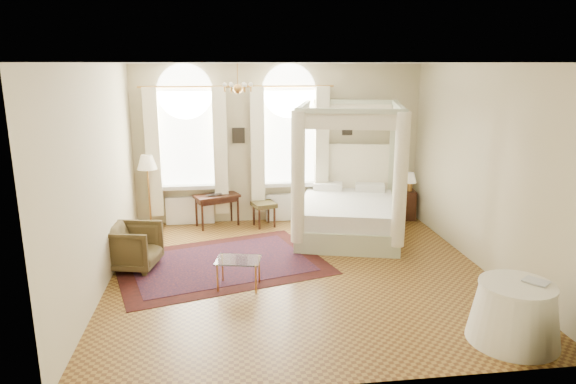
# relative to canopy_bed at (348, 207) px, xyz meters

# --- Properties ---
(ground) EXTENTS (6.00, 6.00, 0.00)m
(ground) POSITION_rel_canopy_bed_xyz_m (-1.20, -1.73, -0.59)
(ground) COLOR olive
(ground) RESTS_ON ground
(room_walls) EXTENTS (6.00, 6.00, 6.00)m
(room_walls) POSITION_rel_canopy_bed_xyz_m (-1.20, -1.73, 1.39)
(room_walls) COLOR beige
(room_walls) RESTS_ON ground
(window_left) EXTENTS (1.62, 0.27, 3.29)m
(window_left) POSITION_rel_canopy_bed_xyz_m (-3.10, 1.14, 0.90)
(window_left) COLOR white
(window_left) RESTS_ON room_walls
(window_right) EXTENTS (1.62, 0.27, 3.29)m
(window_right) POSITION_rel_canopy_bed_xyz_m (-1.00, 1.14, 0.90)
(window_right) COLOR white
(window_right) RESTS_ON room_walls
(chandelier) EXTENTS (0.51, 0.45, 0.50)m
(chandelier) POSITION_rel_canopy_bed_xyz_m (-2.10, -0.53, 2.32)
(chandelier) COLOR #B47F3C
(chandelier) RESTS_ON room_walls
(wall_pictures) EXTENTS (2.54, 0.03, 0.39)m
(wall_pictures) POSITION_rel_canopy_bed_xyz_m (-1.11, 1.24, 1.31)
(wall_pictures) COLOR black
(wall_pictures) RESTS_ON room_walls
(canopy_bed) EXTENTS (2.45, 2.77, 2.57)m
(canopy_bed) POSITION_rel_canopy_bed_xyz_m (0.00, 0.00, 0.00)
(canopy_bed) COLOR #B9C09C
(canopy_bed) RESTS_ON ground
(nightstand) EXTENTS (0.48, 0.44, 0.63)m
(nightstand) POSITION_rel_canopy_bed_xyz_m (1.50, 0.97, -0.27)
(nightstand) COLOR #371A0F
(nightstand) RESTS_ON ground
(nightstand_lamp) EXTENTS (0.27, 0.27, 0.40)m
(nightstand_lamp) POSITION_rel_canopy_bed_xyz_m (1.59, 0.94, 0.31)
(nightstand_lamp) COLOR #B47F3C
(nightstand_lamp) RESTS_ON nightstand
(writing_desk) EXTENTS (1.00, 0.76, 0.67)m
(writing_desk) POSITION_rel_canopy_bed_xyz_m (-2.53, 0.97, -0.01)
(writing_desk) COLOR #371A0F
(writing_desk) RESTS_ON ground
(laptop) EXTENTS (0.39, 0.30, 0.03)m
(laptop) POSITION_rel_canopy_bed_xyz_m (-2.60, 0.95, 0.10)
(laptop) COLOR black
(laptop) RESTS_ON writing_desk
(stool) EXTENTS (0.55, 0.55, 0.51)m
(stool) POSITION_rel_canopy_bed_xyz_m (-1.57, 0.82, -0.16)
(stool) COLOR #3F361B
(stool) RESTS_ON ground
(armchair) EXTENTS (0.97, 0.95, 0.74)m
(armchair) POSITION_rel_canopy_bed_xyz_m (-3.90, -1.16, -0.21)
(armchair) COLOR #45381D
(armchair) RESTS_ON ground
(coffee_table) EXTENTS (0.74, 0.59, 0.45)m
(coffee_table) POSITION_rel_canopy_bed_xyz_m (-2.20, -2.14, -0.18)
(coffee_table) COLOR white
(coffee_table) RESTS_ON ground
(floor_lamp) EXTENTS (0.39, 0.39, 1.53)m
(floor_lamp) POSITION_rel_canopy_bed_xyz_m (-3.89, 0.97, 0.72)
(floor_lamp) COLOR #B47F3C
(floor_lamp) RESTS_ON ground
(oriental_rug) EXTENTS (3.90, 3.26, 0.01)m
(oriental_rug) POSITION_rel_canopy_bed_xyz_m (-2.48, -1.16, -0.58)
(oriental_rug) COLOR #431410
(oriental_rug) RESTS_ON ground
(side_table) EXTENTS (1.09, 1.09, 0.75)m
(side_table) POSITION_rel_canopy_bed_xyz_m (1.05, -4.11, -0.22)
(side_table) COLOR white
(side_table) RESTS_ON ground
(book) EXTENTS (0.33, 0.35, 0.03)m
(book) POSITION_rel_canopy_bed_xyz_m (1.20, -4.17, 0.17)
(book) COLOR black
(book) RESTS_ON side_table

